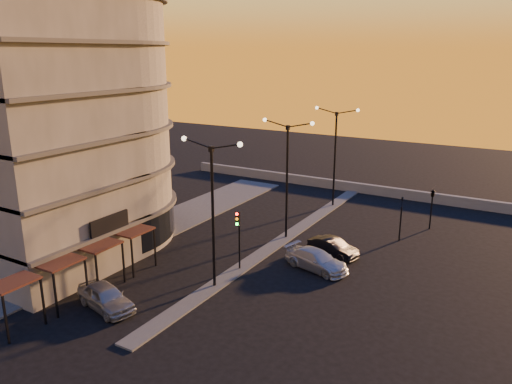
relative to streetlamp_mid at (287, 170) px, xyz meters
The scene contains 14 objects.
ground 11.46m from the streetlamp_mid, 90.00° to the right, with size 120.00×120.00×0.00m, color black.
sidewalk_west 13.30m from the streetlamp_mid, 150.26° to the right, with size 5.00×40.00×0.12m, color #464644.
median 5.53m from the streetlamp_mid, 90.00° to the left, with size 1.20×36.00×0.12m, color #464644.
parapet 16.91m from the streetlamp_mid, 82.87° to the left, with size 44.00×0.50×1.00m, color slate.
building 18.31m from the streetlamp_mid, 144.54° to the right, with size 14.35×17.08×25.00m.
streetlamp_near 10.00m from the streetlamp_mid, 90.00° to the right, with size 4.32×0.32×9.51m.
streetlamp_mid is the anchor object (origin of this frame).
streetlamp_far 10.00m from the streetlamp_mid, 90.00° to the left, with size 4.32×0.32×9.51m.
traffic_light_main 7.62m from the streetlamp_mid, 90.00° to the right, with size 0.28×0.44×4.25m.
signal_east_a 9.67m from the streetlamp_mid, 26.57° to the left, with size 0.13×0.16×3.60m.
signal_east_b 12.67m from the streetlamp_mid, 40.10° to the left, with size 0.42×1.99×3.60m.
car_hatchback 16.66m from the streetlamp_mid, 103.94° to the right, with size 1.74×4.32×1.47m, color #989C9F.
car_sedan 6.89m from the streetlamp_mid, 17.38° to the right, with size 1.35×3.88×1.28m, color black.
car_wagon 7.91m from the streetlamp_mid, 43.42° to the right, with size 1.90×4.68×1.36m, color silver.
Camera 1 is at (16.84, -23.63, 14.39)m, focal length 35.00 mm.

